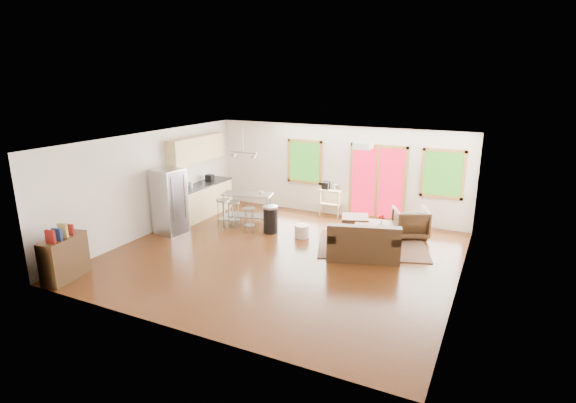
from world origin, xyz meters
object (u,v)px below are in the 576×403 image
at_px(armchair, 411,221).
at_px(island, 247,203).
at_px(rug, 372,245).
at_px(loveseat, 363,244).
at_px(ottoman, 355,225).
at_px(kitchen_cart, 330,193).
at_px(refrigerator, 170,202).
at_px(coffee_table, 377,225).

xyz_separation_m(armchair, island, (-4.24, -0.88, 0.17)).
height_order(rug, island, island).
height_order(loveseat, ottoman, loveseat).
bearing_deg(kitchen_cart, island, -136.32).
relative_size(loveseat, kitchen_cart, 1.80).
bearing_deg(refrigerator, island, 55.78).
distance_m(ottoman, refrigerator, 4.80).
relative_size(armchair, refrigerator, 0.49).
bearing_deg(kitchen_cart, loveseat, -55.83).
distance_m(loveseat, island, 3.71).
height_order(rug, loveseat, loveseat).
distance_m(loveseat, refrigerator, 5.01).
bearing_deg(refrigerator, coffee_table, 28.45).
distance_m(rug, loveseat, 0.87).
xyz_separation_m(loveseat, island, (-3.58, 0.96, 0.25)).
xyz_separation_m(refrigerator, island, (1.37, 1.55, -0.26)).
bearing_deg(coffee_table, loveseat, -87.85).
bearing_deg(rug, island, 177.60).
distance_m(loveseat, armchair, 1.96).
bearing_deg(ottoman, refrigerator, -153.93).
relative_size(rug, refrigerator, 1.50).
height_order(loveseat, island, island).
bearing_deg(ottoman, island, -169.39).
height_order(ottoman, island, island).
bearing_deg(loveseat, armchair, 53.25).
bearing_deg(rug, loveseat, -88.95).
distance_m(ottoman, island, 2.98).
height_order(refrigerator, island, refrigerator).
bearing_deg(island, refrigerator, -131.50).
bearing_deg(kitchen_cart, rug, -45.89).
xyz_separation_m(coffee_table, kitchen_cart, (-1.75, 1.34, 0.31)).
bearing_deg(armchair, refrigerator, -1.43).
relative_size(loveseat, armchair, 2.14).
relative_size(ottoman, refrigerator, 0.40).
height_order(rug, refrigerator, refrigerator).
xyz_separation_m(loveseat, armchair, (0.67, 1.84, 0.08)).
xyz_separation_m(rug, coffee_table, (-0.03, 0.50, 0.35)).
height_order(ottoman, refrigerator, refrigerator).
bearing_deg(refrigerator, loveseat, 14.02).
bearing_deg(kitchen_cart, coffee_table, -37.48).
distance_m(coffee_table, ottoman, 0.67).
distance_m(rug, refrigerator, 5.19).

